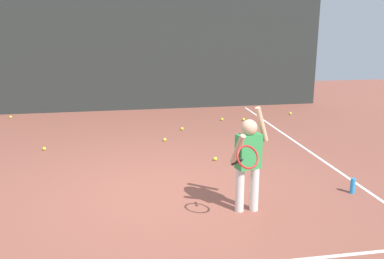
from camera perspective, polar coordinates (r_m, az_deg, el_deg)
name	(u,v)px	position (r m, az deg, el deg)	size (l,w,h in m)	color
ground_plane	(157,193)	(6.09, -4.69, -8.50)	(20.00, 20.00, 0.00)	brown
court_line_sideline	(320,159)	(7.81, 16.89, -3.79)	(0.05, 9.00, 0.00)	white
back_fence_windscreen	(134,35)	(11.38, -7.75, 12.52)	(10.20, 0.08, 3.97)	#282D2B
fence_post_1	(134,32)	(11.43, -7.78, 12.90)	(0.09, 0.09, 4.12)	slate
fence_post_2	(312,31)	(12.65, 15.82, 12.66)	(0.09, 0.09, 4.12)	slate
tennis_player	(248,157)	(5.31, 7.58, -3.74)	(0.60, 0.70, 1.35)	silver
water_bottle	(353,186)	(6.44, 20.80, -7.10)	(0.07, 0.07, 0.22)	#268CD8
tennis_ball_0	(244,119)	(10.31, 6.95, 1.37)	(0.07, 0.07, 0.07)	#CCE033
tennis_ball_1	(290,113)	(11.17, 13.10, 2.13)	(0.07, 0.07, 0.07)	#CCE033
tennis_ball_2	(11,117)	(11.41, -23.23, 1.56)	(0.07, 0.07, 0.07)	#CCE033
tennis_ball_3	(44,149)	(8.41, -19.28, -2.44)	(0.07, 0.07, 0.07)	#CCE033
tennis_ball_4	(165,140)	(8.54, -3.68, -1.37)	(0.07, 0.07, 0.07)	#CCE033
tennis_ball_5	(182,129)	(9.36, -1.34, 0.10)	(0.07, 0.07, 0.07)	#CCE033
tennis_ball_6	(222,119)	(10.27, 4.07, 1.39)	(0.07, 0.07, 0.07)	#CCE033
tennis_ball_7	(215,159)	(7.39, 3.14, -3.95)	(0.07, 0.07, 0.07)	#CCE033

